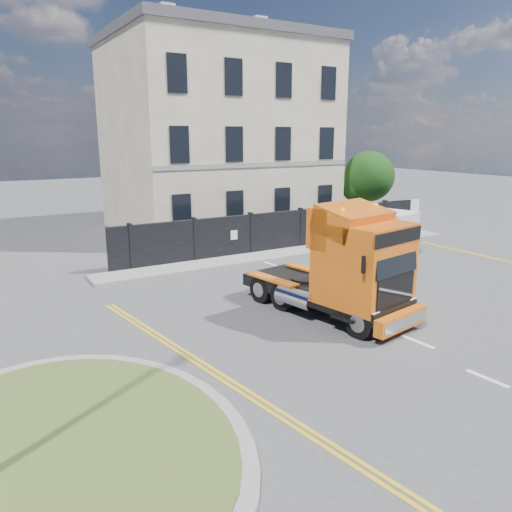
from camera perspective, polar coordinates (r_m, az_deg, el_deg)
ground at (r=15.44m, az=3.43°, el=-8.25°), size 120.00×120.00×0.00m
traffic_island at (r=10.54m, az=-21.05°, el=-19.93°), size 6.80×6.80×0.17m
hoarding_fence at (r=25.90m, az=4.26°, el=3.03°), size 18.80×0.25×2.00m
georgian_building at (r=31.64m, az=-4.47°, el=13.63°), size 12.30×10.30×12.80m
tree at (r=32.94m, az=12.51°, el=8.61°), size 3.20×3.20×4.80m
pavement_far at (r=25.06m, az=4.37°, el=0.47°), size 20.00×1.60×0.12m
truck at (r=16.00m, az=10.46°, el=-1.56°), size 3.29×6.34×3.62m
flatbed_pickup at (r=25.60m, az=14.16°, el=2.89°), size 3.31×5.58×2.16m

